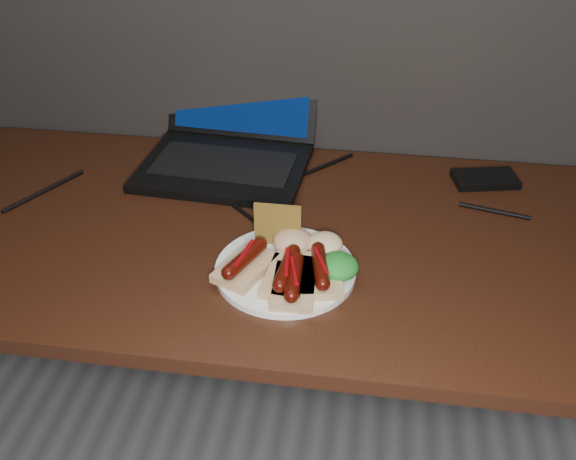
# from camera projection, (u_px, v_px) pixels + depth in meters

# --- Properties ---
(desk) EXTENTS (1.40, 0.70, 0.75)m
(desk) POSITION_uv_depth(u_px,v_px,m) (251.00, 266.00, 1.29)
(desk) COLOR #351A0D
(desk) RESTS_ON ground
(laptop) EXTENTS (0.38, 0.38, 0.25)m
(laptop) POSITION_uv_depth(u_px,v_px,m) (231.00, 138.00, 1.44)
(laptop) COLOR black
(laptop) RESTS_ON desk
(hard_drive) EXTENTS (0.15, 0.10, 0.02)m
(hard_drive) POSITION_uv_depth(u_px,v_px,m) (485.00, 179.00, 1.38)
(hard_drive) COLOR black
(hard_drive) RESTS_ON desk
(desk_cables) EXTENTS (1.05, 0.35, 0.01)m
(desk_cables) POSITION_uv_depth(u_px,v_px,m) (255.00, 191.00, 1.35)
(desk_cables) COLOR black
(desk_cables) RESTS_ON desk
(plate) EXTENTS (0.26, 0.26, 0.01)m
(plate) POSITION_uv_depth(u_px,v_px,m) (286.00, 269.00, 1.13)
(plate) COLOR white
(plate) RESTS_ON desk
(bread_sausage_left) EXTENTS (0.11, 0.13, 0.04)m
(bread_sausage_left) POSITION_uv_depth(u_px,v_px,m) (245.00, 264.00, 1.10)
(bread_sausage_left) COLOR #CCB878
(bread_sausage_left) RESTS_ON plate
(bread_sausage_center) EXTENTS (0.08, 0.12, 0.04)m
(bread_sausage_center) POSITION_uv_depth(u_px,v_px,m) (287.00, 273.00, 1.08)
(bread_sausage_center) COLOR #CCB878
(bread_sausage_center) RESTS_ON plate
(bread_sausage_right) EXTENTS (0.09, 0.13, 0.04)m
(bread_sausage_right) POSITION_uv_depth(u_px,v_px,m) (320.00, 271.00, 1.09)
(bread_sausage_right) COLOR #CCB878
(bread_sausage_right) RESTS_ON plate
(bread_sausage_extra) EXTENTS (0.08, 0.12, 0.04)m
(bread_sausage_extra) POSITION_uv_depth(u_px,v_px,m) (294.00, 282.00, 1.06)
(bread_sausage_extra) COLOR #CCB878
(bread_sausage_extra) RESTS_ON plate
(crispbread) EXTENTS (0.09, 0.01, 0.08)m
(crispbread) POSITION_uv_depth(u_px,v_px,m) (278.00, 225.00, 1.16)
(crispbread) COLOR olive
(crispbread) RESTS_ON plate
(salad_greens) EXTENTS (0.07, 0.07, 0.04)m
(salad_greens) POSITION_uv_depth(u_px,v_px,m) (338.00, 266.00, 1.09)
(salad_greens) COLOR #105213
(salad_greens) RESTS_ON plate
(salsa_mound) EXTENTS (0.07, 0.07, 0.04)m
(salsa_mound) POSITION_uv_depth(u_px,v_px,m) (293.00, 241.00, 1.15)
(salsa_mound) COLOR maroon
(salsa_mound) RESTS_ON plate
(coleslaw_mound) EXTENTS (0.06, 0.06, 0.04)m
(coleslaw_mound) POSITION_uv_depth(u_px,v_px,m) (325.00, 244.00, 1.15)
(coleslaw_mound) COLOR beige
(coleslaw_mound) RESTS_ON plate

